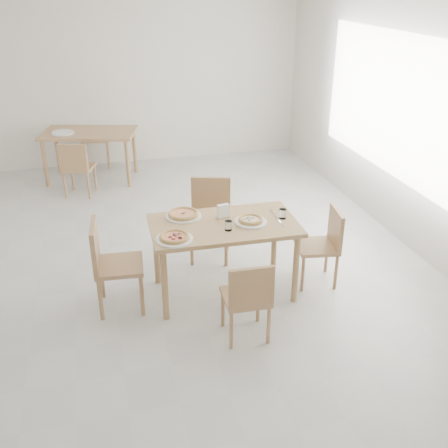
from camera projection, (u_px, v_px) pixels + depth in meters
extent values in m
plane|color=silver|center=(146.00, 262.00, 5.77)|extent=(7.00, 7.00, 0.00)
plane|color=silver|center=(114.00, 77.00, 8.22)|extent=(6.00, 0.00, 6.00)
plane|color=silver|center=(224.00, 378.00, 2.10)|extent=(6.00, 0.00, 6.00)
plane|color=silver|center=(407.00, 119.00, 5.83)|extent=(0.00, 7.00, 7.00)
cube|color=white|center=(393.00, 105.00, 6.04)|extent=(1.60, 0.02, 3.20)
cube|color=tan|center=(224.00, 225.00, 4.92)|extent=(1.39, 0.81, 0.04)
cylinder|color=tan|center=(165.00, 285.00, 4.67)|extent=(0.06, 0.06, 0.71)
cylinder|color=tan|center=(296.00, 269.00, 4.93)|extent=(0.06, 0.06, 0.71)
cylinder|color=tan|center=(156.00, 252.00, 5.23)|extent=(0.06, 0.06, 0.71)
cylinder|color=tan|center=(274.00, 239.00, 5.49)|extent=(0.06, 0.06, 0.71)
cube|color=#A77C53|center=(246.00, 297.00, 4.44)|extent=(0.39, 0.39, 0.04)
cube|color=#A77C53|center=(251.00, 288.00, 4.21)|extent=(0.38, 0.05, 0.36)
cylinder|color=#A77C53|center=(258.00, 304.00, 4.71)|extent=(0.03, 0.03, 0.37)
cylinder|color=#A77C53|center=(223.00, 308.00, 4.64)|extent=(0.03, 0.03, 0.37)
cylinder|color=#A77C53|center=(269.00, 325.00, 4.42)|extent=(0.03, 0.03, 0.37)
cylinder|color=#A77C53|center=(231.00, 330.00, 4.36)|extent=(0.03, 0.03, 0.37)
cube|color=#A77C53|center=(210.00, 221.00, 5.67)|extent=(0.54, 0.54, 0.04)
cube|color=#A77C53|center=(211.00, 195.00, 5.75)|extent=(0.43, 0.16, 0.41)
cylinder|color=#A77C53|center=(192.00, 248.00, 5.61)|extent=(0.04, 0.04, 0.42)
cylinder|color=#A77C53|center=(226.00, 248.00, 5.60)|extent=(0.04, 0.04, 0.42)
cylinder|color=#A77C53|center=(195.00, 232.00, 5.95)|extent=(0.04, 0.04, 0.42)
cylinder|color=#A77C53|center=(227.00, 233.00, 5.93)|extent=(0.04, 0.04, 0.42)
cube|color=#A77C53|center=(119.00, 266.00, 4.81)|extent=(0.47, 0.47, 0.04)
cube|color=#A77C53|center=(95.00, 245.00, 4.68)|extent=(0.07, 0.44, 0.41)
cylinder|color=#A77C53|center=(142.00, 296.00, 4.78)|extent=(0.04, 0.04, 0.42)
cylinder|color=#A77C53|center=(141.00, 275.00, 5.11)|extent=(0.04, 0.04, 0.42)
cylinder|color=#A77C53|center=(100.00, 300.00, 4.72)|extent=(0.04, 0.04, 0.42)
cylinder|color=#A77C53|center=(102.00, 278.00, 5.05)|extent=(0.04, 0.04, 0.42)
cube|color=#A77C53|center=(317.00, 246.00, 5.24)|extent=(0.45, 0.45, 0.04)
cube|color=#A77C53|center=(336.00, 227.00, 5.16)|extent=(0.10, 0.39, 0.37)
cylinder|color=#A77C53|center=(295.00, 257.00, 5.46)|extent=(0.03, 0.03, 0.38)
cylinder|color=#A77C53|center=(303.00, 274.00, 5.16)|extent=(0.03, 0.03, 0.38)
cylinder|color=#A77C53|center=(327.00, 256.00, 5.49)|extent=(0.03, 0.03, 0.38)
cylinder|color=#A77C53|center=(336.00, 272.00, 5.19)|extent=(0.03, 0.03, 0.38)
cylinder|color=white|center=(183.00, 216.00, 5.04)|extent=(0.34, 0.34, 0.02)
cylinder|color=white|center=(251.00, 222.00, 4.92)|extent=(0.31, 0.31, 0.02)
cylinder|color=white|center=(174.00, 239.00, 4.60)|extent=(0.33, 0.33, 0.02)
cylinder|color=#E4BD6B|center=(183.00, 215.00, 5.03)|extent=(0.34, 0.34, 0.01)
torus|color=#E4BD6B|center=(183.00, 214.00, 5.03)|extent=(0.34, 0.34, 0.03)
cylinder|color=#D64E25|center=(183.00, 214.00, 5.03)|extent=(0.27, 0.27, 0.01)
ellipsoid|color=#194C11|center=(183.00, 213.00, 5.03)|extent=(0.05, 0.03, 0.01)
cylinder|color=#E4BD6B|center=(251.00, 220.00, 4.91)|extent=(0.29, 0.29, 0.01)
torus|color=#E4BD6B|center=(251.00, 219.00, 4.91)|extent=(0.29, 0.29, 0.03)
cylinder|color=beige|center=(251.00, 220.00, 4.91)|extent=(0.21, 0.21, 0.01)
cylinder|color=#E4BD6B|center=(174.00, 238.00, 4.59)|extent=(0.33, 0.33, 0.01)
torus|color=#E4BD6B|center=(174.00, 237.00, 4.59)|extent=(0.33, 0.33, 0.03)
cylinder|color=#D64E25|center=(174.00, 237.00, 4.59)|extent=(0.26, 0.26, 0.01)
cylinder|color=white|center=(283.00, 214.00, 4.99)|extent=(0.07, 0.07, 0.09)
cylinder|color=white|center=(228.00, 226.00, 4.76)|extent=(0.07, 0.07, 0.09)
cube|color=silver|center=(223.00, 217.00, 5.02)|extent=(0.13, 0.09, 0.01)
cube|color=white|center=(223.00, 211.00, 4.99)|extent=(0.12, 0.07, 0.12)
cube|color=silver|center=(280.00, 222.00, 4.93)|extent=(0.02, 0.19, 0.01)
cube|color=silver|center=(273.00, 213.00, 5.11)|extent=(0.02, 0.20, 0.01)
cube|color=#A77C53|center=(89.00, 133.00, 7.77)|extent=(1.50, 1.08, 0.04)
cylinder|color=#A77C53|center=(45.00, 164.00, 7.65)|extent=(0.06, 0.06, 0.71)
cylinder|color=#A77C53|center=(128.00, 164.00, 7.65)|extent=(0.06, 0.06, 0.71)
cylinder|color=#A77C53|center=(58.00, 151.00, 8.22)|extent=(0.06, 0.06, 0.71)
cylinder|color=#A77C53|center=(135.00, 151.00, 8.22)|extent=(0.06, 0.06, 0.71)
cube|color=#A77C53|center=(79.00, 168.00, 7.35)|extent=(0.49, 0.49, 0.04)
cube|color=#A77C53|center=(73.00, 158.00, 7.11)|extent=(0.39, 0.15, 0.37)
cylinder|color=#A77C53|center=(95.00, 178.00, 7.59)|extent=(0.03, 0.03, 0.38)
cylinder|color=#A77C53|center=(72.00, 177.00, 7.60)|extent=(0.03, 0.03, 0.38)
cylinder|color=#A77C53|center=(89.00, 186.00, 7.29)|extent=(0.03, 0.03, 0.38)
cylinder|color=#A77C53|center=(65.00, 186.00, 7.30)|extent=(0.03, 0.03, 0.38)
cube|color=#A77C53|center=(97.00, 138.00, 8.49)|extent=(0.54, 0.54, 0.04)
cube|color=#A77C53|center=(98.00, 120.00, 8.57)|extent=(0.45, 0.14, 0.43)
cylinder|color=#A77C53|center=(84.00, 156.00, 8.42)|extent=(0.04, 0.04, 0.44)
cylinder|color=#A77C53|center=(108.00, 156.00, 8.43)|extent=(0.04, 0.04, 0.44)
cylinder|color=#A77C53|center=(89.00, 149.00, 8.76)|extent=(0.04, 0.04, 0.44)
cylinder|color=#A77C53|center=(112.00, 148.00, 8.77)|extent=(0.04, 0.04, 0.44)
cylinder|color=white|center=(63.00, 133.00, 7.67)|extent=(0.32, 0.32, 0.02)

